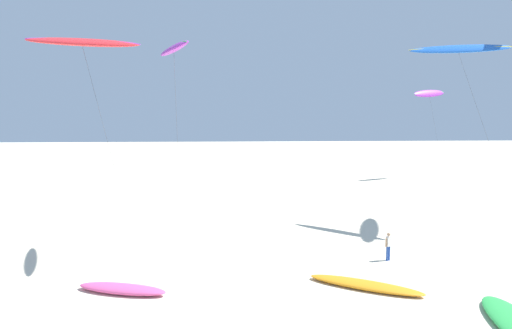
# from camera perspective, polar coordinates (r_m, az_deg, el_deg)

# --- Properties ---
(flying_kite_1) EXTENTS (3.13, 9.53, 13.35)m
(flying_kite_1) POSITION_cam_1_polar(r_m,az_deg,el_deg) (27.89, -10.80, 14.77)
(flying_kite_1) COLOR purple
(flying_kite_1) RESTS_ON ground
(flying_kite_2) EXTENTS (7.41, 3.67, 13.80)m
(flying_kite_2) POSITION_cam_1_polar(r_m,az_deg,el_deg) (28.82, -22.00, 14.74)
(flying_kite_2) COLOR red
(flying_kite_2) RESTS_ON ground
(flying_kite_3) EXTENTS (5.95, 8.63, 12.72)m
(flying_kite_3) POSITION_cam_1_polar(r_m,az_deg,el_deg) (65.53, 21.86, 8.70)
(flying_kite_3) COLOR purple
(flying_kite_3) RESTS_ON ground
(flying_kite_4) EXTENTS (7.06, 6.19, 14.58)m
(flying_kite_4) POSITION_cam_1_polar(r_m,az_deg,el_deg) (37.69, 25.03, 13.64)
(flying_kite_4) COLOR blue
(flying_kite_4) RESTS_ON ground
(grounded_kite_2) EXTENTS (5.64, 3.95, 0.33)m
(grounded_kite_2) POSITION_cam_1_polar(r_m,az_deg,el_deg) (23.52, 14.22, -15.13)
(grounded_kite_2) COLOR orange
(grounded_kite_2) RESTS_ON ground
(grounded_kite_3) EXTENTS (4.79, 2.37, 0.41)m
(grounded_kite_3) POSITION_cam_1_polar(r_m,az_deg,el_deg) (23.26, -17.25, -15.37)
(grounded_kite_3) COLOR #EA5193
(grounded_kite_3) RESTS_ON ground
(person_foreground_walker) EXTENTS (0.46, 0.32, 1.73)m
(person_foreground_walker) POSITION_cam_1_polar(r_m,az_deg,el_deg) (27.77, 17.06, -10.15)
(person_foreground_walker) COLOR #284CA3
(person_foreground_walker) RESTS_ON ground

